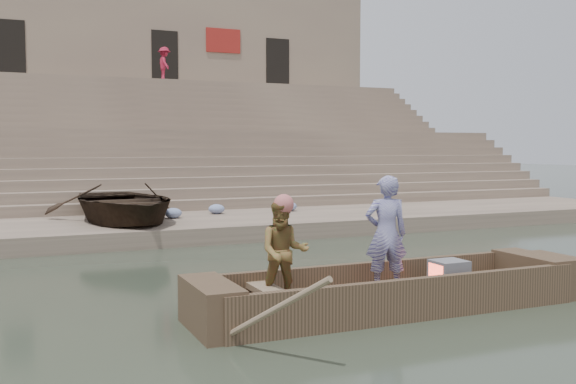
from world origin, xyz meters
TOP-DOWN VIEW (x-y plane):
  - ground at (0.00, 0.00)m, footprint 120.00×120.00m
  - lower_landing at (0.00, 8.00)m, footprint 32.00×4.00m
  - mid_landing at (0.00, 15.50)m, footprint 32.00×3.00m
  - upper_landing at (0.00, 22.50)m, footprint 32.00×3.00m
  - ghat_steps at (0.00, 17.19)m, footprint 32.00×11.00m
  - building_wall at (0.00, 26.50)m, footprint 32.00×5.07m
  - main_rowboat at (2.36, -0.59)m, footprint 5.00×1.30m
  - rowboat_trim at (2.57, -0.59)m, footprint 6.04×2.63m
  - standing_man at (2.39, -0.42)m, footprint 0.68×0.55m
  - rowing_man at (0.81, -0.51)m, footprint 0.78×0.69m
  - television at (3.33, -0.59)m, footprint 0.46×0.42m
  - beached_rowboat at (0.21, 8.02)m, footprint 3.59×4.79m
  - pedestrian at (4.42, 21.60)m, footprint 0.59×1.01m
  - cloth_bundles at (1.59, 8.75)m, footprint 8.52×1.05m

SIDE VIEW (x-z plane):
  - ground at x=0.00m, z-range 0.00..0.00m
  - main_rowboat at x=2.36m, z-range 0.00..0.22m
  - lower_landing at x=0.00m, z-range 0.00..0.40m
  - rowboat_trim at x=2.57m, z-range -0.70..1.32m
  - television at x=3.33m, z-range 0.22..0.62m
  - cloth_bundles at x=1.59m, z-range 0.40..0.66m
  - beached_rowboat at x=0.21m, z-range 0.40..1.35m
  - rowing_man at x=0.81m, z-range 0.22..1.57m
  - standing_man at x=2.39m, z-range 0.22..1.84m
  - mid_landing at x=0.00m, z-range 0.00..2.80m
  - ghat_steps at x=0.00m, z-range -0.80..4.40m
  - upper_landing at x=0.00m, z-range 0.00..5.20m
  - building_wall at x=0.00m, z-range 0.00..11.20m
  - pedestrian at x=4.42m, z-range 5.20..6.74m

